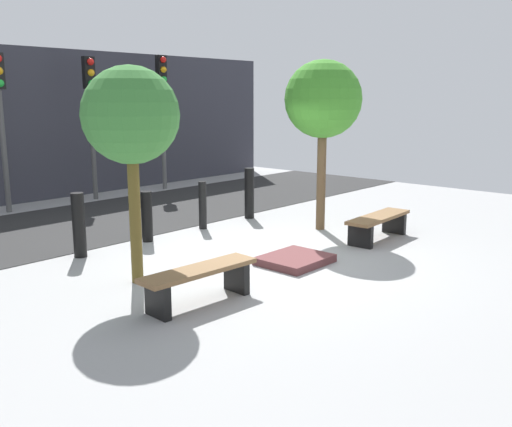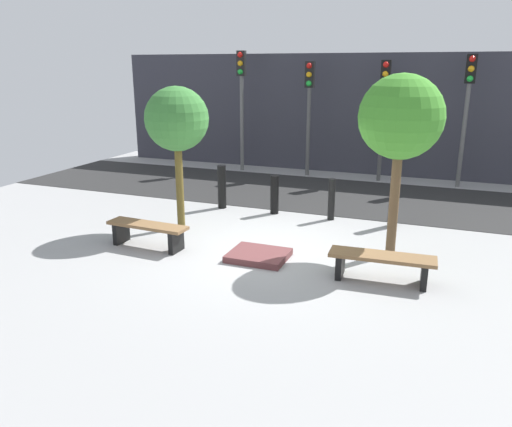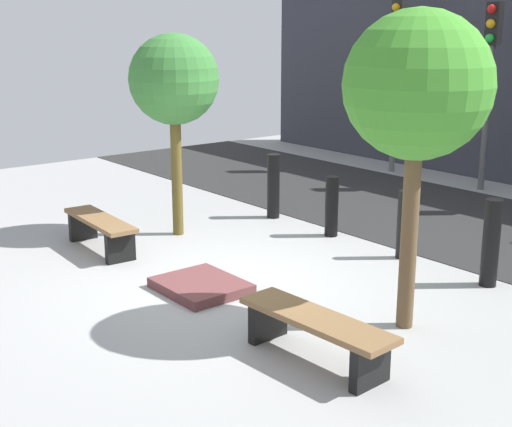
# 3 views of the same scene
# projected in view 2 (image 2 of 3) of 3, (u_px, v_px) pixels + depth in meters

# --- Properties ---
(ground_plane) EXTENTS (18.00, 18.00, 0.00)m
(ground_plane) POSITION_uv_depth(u_px,v_px,m) (265.00, 252.00, 9.45)
(ground_plane) COLOR #979797
(road_strip) EXTENTS (18.00, 3.97, 0.01)m
(road_strip) POSITION_uv_depth(u_px,v_px,m) (325.00, 194.00, 13.67)
(road_strip) COLOR #272727
(road_strip) RESTS_ON ground
(building_facade) EXTENTS (16.20, 0.50, 3.77)m
(building_facade) POSITION_uv_depth(u_px,v_px,m) (351.00, 114.00, 16.14)
(building_facade) COLOR #33333D
(building_facade) RESTS_ON ground
(bench_left) EXTENTS (1.66, 0.49, 0.47)m
(bench_left) POSITION_uv_depth(u_px,v_px,m) (148.00, 231.00, 9.61)
(bench_left) COLOR black
(bench_left) RESTS_ON ground
(bench_right) EXTENTS (1.71, 0.54, 0.46)m
(bench_right) POSITION_uv_depth(u_px,v_px,m) (382.00, 262.00, 8.08)
(bench_right) COLOR black
(bench_right) RESTS_ON ground
(planter_bed) EXTENTS (1.04, 0.88, 0.12)m
(planter_bed) POSITION_uv_depth(u_px,v_px,m) (259.00, 255.00, 9.10)
(planter_bed) COLOR brown
(planter_bed) RESTS_ON ground
(tree_behind_left_bench) EXTENTS (1.32, 1.32, 3.00)m
(tree_behind_left_bench) POSITION_uv_depth(u_px,v_px,m) (177.00, 120.00, 10.21)
(tree_behind_left_bench) COLOR brown
(tree_behind_left_bench) RESTS_ON ground
(tree_behind_right_bench) EXTENTS (1.48, 1.48, 3.28)m
(tree_behind_right_bench) POSITION_uv_depth(u_px,v_px,m) (401.00, 119.00, 8.62)
(tree_behind_right_bench) COLOR brown
(tree_behind_right_bench) RESTS_ON ground
(bollard_far_left) EXTENTS (0.21, 0.21, 1.07)m
(bollard_far_left) POSITION_uv_depth(u_px,v_px,m) (222.00, 187.00, 12.23)
(bollard_far_left) COLOR black
(bollard_far_left) RESTS_ON ground
(bollard_left) EXTENTS (0.20, 0.20, 0.92)m
(bollard_left) POSITION_uv_depth(u_px,v_px,m) (275.00, 195.00, 11.78)
(bollard_left) COLOR black
(bollard_left) RESTS_ON ground
(bollard_center) EXTENTS (0.16, 0.16, 0.95)m
(bollard_center) POSITION_uv_depth(u_px,v_px,m) (332.00, 199.00, 11.31)
(bollard_center) COLOR black
(bollard_center) RESTS_ON ground
(bollard_right) EXTENTS (0.21, 0.21, 1.09)m
(bollard_right) POSITION_uv_depth(u_px,v_px,m) (394.00, 202.00, 10.81)
(bollard_right) COLOR black
(bollard_right) RESTS_ON ground
(traffic_light_west) EXTENTS (0.28, 0.27, 3.85)m
(traffic_light_west) POSITION_uv_depth(u_px,v_px,m) (241.00, 89.00, 16.12)
(traffic_light_west) COLOR #5F5F5F
(traffic_light_west) RESTS_ON ground
(traffic_light_mid_west) EXTENTS (0.28, 0.27, 3.52)m
(traffic_light_mid_west) POSITION_uv_depth(u_px,v_px,m) (309.00, 98.00, 15.40)
(traffic_light_mid_west) COLOR #4F4F4F
(traffic_light_mid_west) RESTS_ON ground
(traffic_light_mid_east) EXTENTS (0.28, 0.27, 3.55)m
(traffic_light_mid_east) POSITION_uv_depth(u_px,v_px,m) (384.00, 99.00, 14.61)
(traffic_light_mid_east) COLOR #4A4A4A
(traffic_light_mid_east) RESTS_ON ground
(traffic_light_east) EXTENTS (0.28, 0.27, 3.70)m
(traffic_light_east) POSITION_uv_depth(u_px,v_px,m) (468.00, 97.00, 13.80)
(traffic_light_east) COLOR #595959
(traffic_light_east) RESTS_ON ground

